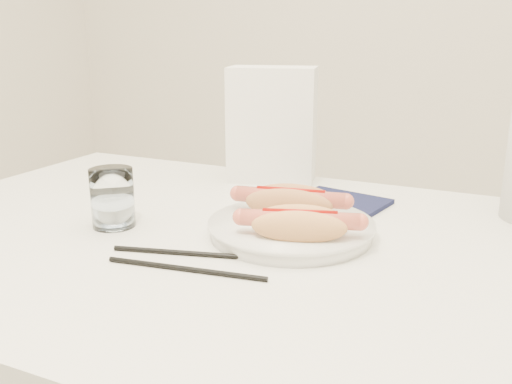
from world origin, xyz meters
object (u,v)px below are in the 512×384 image
at_px(hotdog_right, 300,224).
at_px(napkin_box, 272,125).
at_px(table, 232,271).
at_px(plate, 291,230).
at_px(hotdog_left, 290,202).
at_px(water_glass, 112,198).

bearing_deg(hotdog_right, napkin_box, 101.41).
bearing_deg(table, napkin_box, 102.85).
distance_m(plate, hotdog_right, 0.07).
relative_size(hotdog_left, hotdog_right, 1.06).
height_order(table, plate, plate).
height_order(table, water_glass, water_glass).
relative_size(table, water_glass, 12.59).
bearing_deg(hotdog_right, table, 154.07).
distance_m(table, hotdog_right, 0.16).
xyz_separation_m(hotdog_left, hotdog_right, (0.05, -0.09, -0.00)).
bearing_deg(table, hotdog_left, 47.52).
bearing_deg(napkin_box, water_glass, -120.92).
bearing_deg(table, hotdog_right, -8.56).
relative_size(table, hotdog_left, 6.80).
xyz_separation_m(plate, hotdog_left, (-0.02, 0.04, 0.03)).
bearing_deg(napkin_box, plate, -75.79).
xyz_separation_m(hotdog_left, napkin_box, (-0.15, 0.26, 0.07)).
bearing_deg(hotdog_left, table, -142.64).
relative_size(hotdog_right, water_glass, 1.76).
distance_m(hotdog_right, water_glass, 0.31).
height_order(plate, napkin_box, napkin_box).
xyz_separation_m(table, hotdog_left, (0.07, 0.07, 0.10)).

